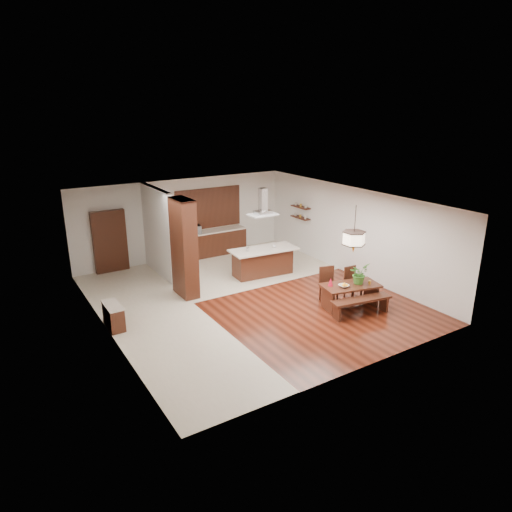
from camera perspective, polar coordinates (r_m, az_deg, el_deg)
room_shell at (r=12.71m, az=-1.15°, el=3.25°), size 9.00×9.04×2.92m
tile_hallway at (r=12.35m, az=-12.21°, el=-7.87°), size 2.50×9.00×0.01m
tile_kitchen at (r=15.99m, az=-1.86°, el=-1.28°), size 5.50×4.00×0.01m
soffit_band at (r=12.53m, az=-1.17°, el=6.89°), size 8.00×9.00×0.02m
partition_pier at (r=13.31m, az=-8.98°, el=0.97°), size 0.45×1.00×2.90m
partition_stub at (r=15.20m, az=-12.14°, el=2.96°), size 0.18×2.40×2.90m
hallway_console at (r=12.13m, az=-17.36°, el=-7.19°), size 0.37×0.88×0.63m
hallway_doorway at (r=15.96m, az=-17.80°, el=1.73°), size 1.10×0.20×2.10m
rear_counter at (r=17.16m, az=-5.46°, el=1.67°), size 2.60×0.62×0.95m
kitchen_window at (r=17.07m, az=-5.99°, el=5.98°), size 2.60×0.08×1.50m
shelf_lower at (r=17.08m, az=5.56°, el=4.80°), size 0.26×0.90×0.04m
shelf_upper at (r=16.99m, az=5.60°, el=6.11°), size 0.26×0.90×0.04m
dining_table at (r=12.93m, az=11.70°, el=-4.25°), size 1.72×1.11×0.66m
dining_bench at (r=12.59m, az=12.98°, el=-6.21°), size 1.76×0.65×0.48m
dining_chair_left at (r=13.12m, az=9.12°, el=-3.65°), size 0.55×0.55×1.02m
dining_chair_right at (r=13.52m, az=12.08°, el=-3.35°), size 0.44×0.44×0.94m
pendant_lantern at (r=12.38m, az=12.22°, el=3.29°), size 0.64×0.64×1.31m
foliage_plant at (r=12.90m, az=12.75°, el=-2.15°), size 0.63×0.58×0.58m
fruit_bowl at (r=12.66m, az=10.91°, el=-3.69°), size 0.27×0.27×0.07m
napkin_cone at (r=12.65m, az=9.31°, el=-3.23°), size 0.16×0.16×0.22m
gold_ornament at (r=13.01m, az=14.03°, el=-3.21°), size 0.09×0.09×0.10m
kitchen_island at (r=15.05m, az=0.84°, el=-0.68°), size 2.28×1.14×0.91m
range_hood at (r=14.53m, az=0.87°, el=6.80°), size 0.90×0.55×0.87m
island_cup at (r=14.99m, az=2.31°, el=1.21°), size 0.13×0.13×0.09m
microwave at (r=16.64m, az=-7.88°, el=3.28°), size 0.57×0.42×0.29m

